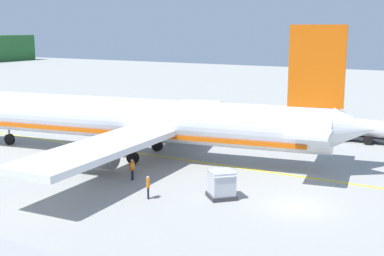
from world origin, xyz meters
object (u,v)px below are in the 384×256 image
object	(u,v)px
cargo_container_near	(222,185)
airliner_foreground	(136,120)
crew_loader_left	(132,168)
crew_marshaller	(148,185)
service_truck_fuel	(360,129)

from	to	relation	value
cargo_container_near	airliner_foreground	bearing A→B (deg)	60.73
cargo_container_near	crew_loader_left	size ratio (longest dim) A/B	1.53
airliner_foreground	crew_marshaller	size ratio (longest dim) A/B	25.48
cargo_container_near	crew_loader_left	distance (m)	8.01
airliner_foreground	crew_marshaller	bearing A→B (deg)	-140.39
crew_marshaller	service_truck_fuel	bearing A→B (deg)	-18.16
airliner_foreground	cargo_container_near	xyz separation A→B (m)	(-6.84, -12.20, -2.41)
service_truck_fuel	cargo_container_near	bearing A→B (deg)	169.79
service_truck_fuel	crew_marshaller	bearing A→B (deg)	161.84
cargo_container_near	crew_marshaller	world-z (taller)	cargo_container_near
airliner_foreground	crew_marshaller	xyz separation A→B (m)	(-9.48, -7.85, -2.43)
crew_marshaller	airliner_foreground	bearing A→B (deg)	39.61
cargo_container_near	crew_marshaller	bearing A→B (deg)	121.28
service_truck_fuel	cargo_container_near	size ratio (longest dim) A/B	2.32
cargo_container_near	service_truck_fuel	bearing A→B (deg)	-10.21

